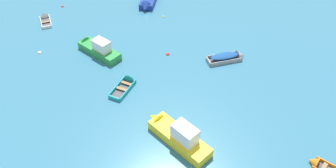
{
  "coord_description": "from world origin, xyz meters",
  "views": [
    {
      "loc": [
        -0.32,
        2.0,
        19.95
      ],
      "look_at": [
        0.0,
        24.23,
        0.15
      ],
      "focal_mm": 34.81,
      "sensor_mm": 36.0,
      "label": 1
    }
  ],
  "objects_px": {
    "mooring_buoy_between_boats_right": "(40,53)",
    "mooring_buoy_central": "(164,17)",
    "motor_launch_green_distant_center": "(97,48)",
    "rowboat_orange_cluster_outer": "(322,167)",
    "rowboat_white_center": "(45,18)",
    "mooring_buoy_midfield": "(62,7)",
    "motor_launch_yellow_outer_left": "(176,134)",
    "rowboat_turquoise_far_right": "(127,83)",
    "rowboat_grey_near_left": "(230,57)",
    "mooring_buoy_trailing": "(168,55)"
  },
  "relations": [
    {
      "from": "mooring_buoy_between_boats_right",
      "to": "mooring_buoy_central",
      "type": "distance_m",
      "value": 14.68
    },
    {
      "from": "motor_launch_green_distant_center",
      "to": "rowboat_orange_cluster_outer",
      "type": "xyz_separation_m",
      "value": [
        18.08,
        -14.21,
        -0.43
      ]
    },
    {
      "from": "rowboat_white_center",
      "to": "mooring_buoy_central",
      "type": "height_order",
      "value": "rowboat_white_center"
    },
    {
      "from": "mooring_buoy_midfield",
      "to": "mooring_buoy_between_boats_right",
      "type": "bearing_deg",
      "value": -90.66
    },
    {
      "from": "motor_launch_yellow_outer_left",
      "to": "mooring_buoy_central",
      "type": "bearing_deg",
      "value": 92.77
    },
    {
      "from": "rowboat_white_center",
      "to": "rowboat_turquoise_far_right",
      "type": "distance_m",
      "value": 15.81
    },
    {
      "from": "mooring_buoy_central",
      "to": "mooring_buoy_midfield",
      "type": "bearing_deg",
      "value": 168.11
    },
    {
      "from": "rowboat_white_center",
      "to": "rowboat_orange_cluster_outer",
      "type": "distance_m",
      "value": 32.81
    },
    {
      "from": "rowboat_orange_cluster_outer",
      "to": "rowboat_turquoise_far_right",
      "type": "height_order",
      "value": "rowboat_turquoise_far_right"
    },
    {
      "from": "rowboat_white_center",
      "to": "rowboat_turquoise_far_right",
      "type": "height_order",
      "value": "rowboat_turquoise_far_right"
    },
    {
      "from": "rowboat_orange_cluster_outer",
      "to": "rowboat_grey_near_left",
      "type": "distance_m",
      "value": 13.67
    },
    {
      "from": "rowboat_white_center",
      "to": "mooring_buoy_between_boats_right",
      "type": "distance_m",
      "value": 6.83
    },
    {
      "from": "mooring_buoy_midfield",
      "to": "motor_launch_green_distant_center",
      "type": "bearing_deg",
      "value": -59.12
    },
    {
      "from": "mooring_buoy_central",
      "to": "rowboat_orange_cluster_outer",
      "type": "bearing_deg",
      "value": -62.26
    },
    {
      "from": "rowboat_turquoise_far_right",
      "to": "mooring_buoy_trailing",
      "type": "bearing_deg",
      "value": 50.04
    },
    {
      "from": "rowboat_orange_cluster_outer",
      "to": "rowboat_turquoise_far_right",
      "type": "bearing_deg",
      "value": 147.55
    },
    {
      "from": "motor_launch_yellow_outer_left",
      "to": "rowboat_turquoise_far_right",
      "type": "distance_m",
      "value": 7.8
    },
    {
      "from": "mooring_buoy_trailing",
      "to": "motor_launch_green_distant_center",
      "type": "bearing_deg",
      "value": 176.5
    },
    {
      "from": "mooring_buoy_central",
      "to": "rowboat_turquoise_far_right",
      "type": "bearing_deg",
      "value": -105.55
    },
    {
      "from": "rowboat_white_center",
      "to": "rowboat_turquoise_far_right",
      "type": "xyz_separation_m",
      "value": [
        10.68,
        -11.66,
        0.02
      ]
    },
    {
      "from": "rowboat_white_center",
      "to": "motor_launch_green_distant_center",
      "type": "distance_m",
      "value": 9.85
    },
    {
      "from": "rowboat_white_center",
      "to": "rowboat_orange_cluster_outer",
      "type": "relative_size",
      "value": 1.02
    },
    {
      "from": "mooring_buoy_central",
      "to": "mooring_buoy_trailing",
      "type": "bearing_deg",
      "value": -86.92
    },
    {
      "from": "rowboat_grey_near_left",
      "to": "mooring_buoy_trailing",
      "type": "relative_size",
      "value": 10.34
    },
    {
      "from": "rowboat_grey_near_left",
      "to": "mooring_buoy_midfield",
      "type": "xyz_separation_m",
      "value": [
        -19.37,
        11.15,
        -0.33
      ]
    },
    {
      "from": "rowboat_white_center",
      "to": "motor_launch_green_distant_center",
      "type": "height_order",
      "value": "motor_launch_green_distant_center"
    },
    {
      "from": "motor_launch_yellow_outer_left",
      "to": "mooring_buoy_trailing",
      "type": "xyz_separation_m",
      "value": [
        -0.49,
        11.01,
        -0.67
      ]
    },
    {
      "from": "rowboat_white_center",
      "to": "mooring_buoy_trailing",
      "type": "distance_m",
      "value": 16.12
    },
    {
      "from": "motor_launch_yellow_outer_left",
      "to": "rowboat_grey_near_left",
      "type": "bearing_deg",
      "value": 60.39
    },
    {
      "from": "motor_launch_yellow_outer_left",
      "to": "rowboat_turquoise_far_right",
      "type": "bearing_deg",
      "value": 123.18
    },
    {
      "from": "rowboat_turquoise_far_right",
      "to": "rowboat_grey_near_left",
      "type": "distance_m",
      "value": 10.64
    },
    {
      "from": "rowboat_turquoise_far_right",
      "to": "motor_launch_yellow_outer_left",
      "type": "bearing_deg",
      "value": -56.82
    },
    {
      "from": "motor_launch_green_distant_center",
      "to": "motor_launch_yellow_outer_left",
      "type": "distance_m",
      "value": 13.83
    },
    {
      "from": "motor_launch_yellow_outer_left",
      "to": "mooring_buoy_trailing",
      "type": "height_order",
      "value": "motor_launch_yellow_outer_left"
    },
    {
      "from": "mooring_buoy_trailing",
      "to": "rowboat_orange_cluster_outer",
      "type": "bearing_deg",
      "value": -51.84
    },
    {
      "from": "rowboat_turquoise_far_right",
      "to": "mooring_buoy_trailing",
      "type": "distance_m",
      "value": 5.87
    },
    {
      "from": "mooring_buoy_central",
      "to": "motor_launch_yellow_outer_left",
      "type": "bearing_deg",
      "value": -87.23
    },
    {
      "from": "mooring_buoy_between_boats_right",
      "to": "mooring_buoy_trailing",
      "type": "relative_size",
      "value": 1.01
    },
    {
      "from": "mooring_buoy_central",
      "to": "motor_launch_green_distant_center",
      "type": "bearing_deg",
      "value": -133.82
    },
    {
      "from": "mooring_buoy_trailing",
      "to": "mooring_buoy_between_boats_right",
      "type": "bearing_deg",
      "value": 178.07
    },
    {
      "from": "motor_launch_green_distant_center",
      "to": "rowboat_turquoise_far_right",
      "type": "height_order",
      "value": "motor_launch_green_distant_center"
    },
    {
      "from": "mooring_buoy_midfield",
      "to": "mooring_buoy_central",
      "type": "height_order",
      "value": "mooring_buoy_midfield"
    },
    {
      "from": "rowboat_white_center",
      "to": "mooring_buoy_midfield",
      "type": "xyz_separation_m",
      "value": [
        1.32,
        3.09,
        -0.15
      ]
    },
    {
      "from": "rowboat_white_center",
      "to": "mooring_buoy_trailing",
      "type": "relative_size",
      "value": 7.98
    },
    {
      "from": "motor_launch_green_distant_center",
      "to": "rowboat_orange_cluster_outer",
      "type": "bearing_deg",
      "value": -38.18
    },
    {
      "from": "rowboat_orange_cluster_outer",
      "to": "mooring_buoy_trailing",
      "type": "height_order",
      "value": "rowboat_orange_cluster_outer"
    },
    {
      "from": "rowboat_turquoise_far_right",
      "to": "mooring_buoy_midfield",
      "type": "distance_m",
      "value": 17.47
    },
    {
      "from": "mooring_buoy_between_boats_right",
      "to": "mooring_buoy_trailing",
      "type": "distance_m",
      "value": 13.25
    },
    {
      "from": "rowboat_grey_near_left",
      "to": "rowboat_orange_cluster_outer",
      "type": "bearing_deg",
      "value": -70.42
    },
    {
      "from": "rowboat_orange_cluster_outer",
      "to": "mooring_buoy_between_boats_right",
      "type": "height_order",
      "value": "rowboat_orange_cluster_outer"
    }
  ]
}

